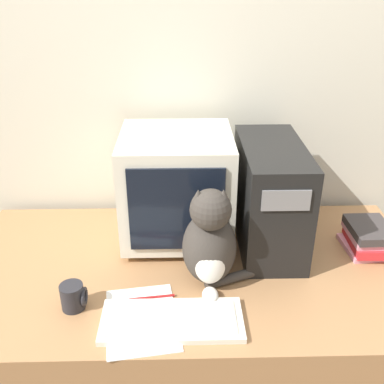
{
  "coord_description": "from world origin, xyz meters",
  "views": [
    {
      "loc": [
        -0.04,
        -0.88,
        1.7
      ],
      "look_at": [
        -0.0,
        0.49,
        1.0
      ],
      "focal_mm": 42.0,
      "sensor_mm": 36.0,
      "label": 1
    }
  ],
  "objects_px": {
    "book_stack": "(369,238)",
    "pen": "(152,297)",
    "crt_monitor": "(177,186)",
    "computer_tower": "(270,196)",
    "mug": "(73,297)",
    "keyboard": "(172,320)",
    "cat": "(210,243)"
  },
  "relations": [
    {
      "from": "book_stack",
      "to": "mug",
      "type": "relative_size",
      "value": 2.35
    },
    {
      "from": "book_stack",
      "to": "mug",
      "type": "height_order",
      "value": "book_stack"
    },
    {
      "from": "computer_tower",
      "to": "keyboard",
      "type": "distance_m",
      "value": 0.59
    },
    {
      "from": "pen",
      "to": "mug",
      "type": "height_order",
      "value": "mug"
    },
    {
      "from": "computer_tower",
      "to": "mug",
      "type": "relative_size",
      "value": 5.56
    },
    {
      "from": "computer_tower",
      "to": "mug",
      "type": "height_order",
      "value": "computer_tower"
    },
    {
      "from": "cat",
      "to": "mug",
      "type": "distance_m",
      "value": 0.46
    },
    {
      "from": "book_stack",
      "to": "pen",
      "type": "distance_m",
      "value": 0.83
    },
    {
      "from": "keyboard",
      "to": "mug",
      "type": "relative_size",
      "value": 4.95
    },
    {
      "from": "keyboard",
      "to": "cat",
      "type": "bearing_deg",
      "value": 58.05
    },
    {
      "from": "computer_tower",
      "to": "cat",
      "type": "relative_size",
      "value": 1.34
    },
    {
      "from": "cat",
      "to": "mug",
      "type": "relative_size",
      "value": 4.16
    },
    {
      "from": "cat",
      "to": "mug",
      "type": "bearing_deg",
      "value": -163.1
    },
    {
      "from": "book_stack",
      "to": "mug",
      "type": "xyz_separation_m",
      "value": [
        -1.03,
        -0.29,
        -0.01
      ]
    },
    {
      "from": "mug",
      "to": "pen",
      "type": "bearing_deg",
      "value": 8.49
    },
    {
      "from": "crt_monitor",
      "to": "book_stack",
      "type": "relative_size",
      "value": 2.07
    },
    {
      "from": "cat",
      "to": "keyboard",
      "type": "bearing_deg",
      "value": -120.96
    },
    {
      "from": "book_stack",
      "to": "pen",
      "type": "bearing_deg",
      "value": -161.95
    },
    {
      "from": "book_stack",
      "to": "crt_monitor",
      "type": "bearing_deg",
      "value": 170.7
    },
    {
      "from": "computer_tower",
      "to": "pen",
      "type": "distance_m",
      "value": 0.57
    },
    {
      "from": "pen",
      "to": "cat",
      "type": "bearing_deg",
      "value": 24.51
    },
    {
      "from": "keyboard",
      "to": "pen",
      "type": "xyz_separation_m",
      "value": [
        -0.07,
        0.11,
        -0.01
      ]
    },
    {
      "from": "crt_monitor",
      "to": "computer_tower",
      "type": "bearing_deg",
      "value": -8.14
    },
    {
      "from": "keyboard",
      "to": "book_stack",
      "type": "height_order",
      "value": "book_stack"
    },
    {
      "from": "computer_tower",
      "to": "pen",
      "type": "relative_size",
      "value": 3.27
    },
    {
      "from": "keyboard",
      "to": "mug",
      "type": "height_order",
      "value": "mug"
    },
    {
      "from": "pen",
      "to": "keyboard",
      "type": "bearing_deg",
      "value": -59.3
    },
    {
      "from": "crt_monitor",
      "to": "keyboard",
      "type": "height_order",
      "value": "crt_monitor"
    },
    {
      "from": "computer_tower",
      "to": "book_stack",
      "type": "height_order",
      "value": "computer_tower"
    },
    {
      "from": "crt_monitor",
      "to": "computer_tower",
      "type": "height_order",
      "value": "crt_monitor"
    },
    {
      "from": "computer_tower",
      "to": "keyboard",
      "type": "bearing_deg",
      "value": -129.24
    },
    {
      "from": "cat",
      "to": "pen",
      "type": "xyz_separation_m",
      "value": [
        -0.19,
        -0.09,
        -0.15
      ]
    }
  ]
}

